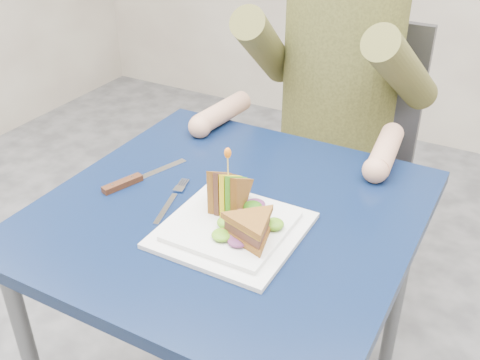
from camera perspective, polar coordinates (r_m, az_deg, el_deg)
The scene contains 12 objects.
table at distance 1.22m, azimuth -1.09°, elevation -5.93°, with size 0.75×0.75×0.73m.
chair at distance 1.86m, azimuth 10.38°, elevation 3.56°, with size 0.42×0.40×0.93m.
diner at distance 1.62m, azimuth 10.26°, elevation 13.75°, with size 0.54×0.59×0.74m.
plate at distance 1.10m, azimuth -0.80°, elevation -4.95°, with size 0.26×0.26×0.02m.
sandwich_flat at distance 1.04m, azimuth 1.16°, elevation -4.91°, with size 0.15×0.15×0.05m.
sandwich_upright at distance 1.12m, azimuth -1.20°, elevation -1.39°, with size 0.09×0.15×0.15m.
fork at distance 1.20m, azimuth -7.06°, elevation -2.17°, with size 0.06×0.18×0.01m.
knife at distance 1.27m, azimuth -11.09°, elevation -0.09°, with size 0.09×0.22×0.02m.
toothpick at distance 1.08m, azimuth -1.24°, elevation 1.46°, with size 0.00×0.00×0.06m, color tan.
toothpick_frill at distance 1.07m, azimuth -1.26°, elevation 2.77°, with size 0.01×0.01×0.02m, color orange.
lettuce_spill at distance 1.09m, azimuth -0.32°, elevation -3.86°, with size 0.15×0.13×0.02m, color #337A14, non-canonical shape.
onion_ring at distance 1.08m, azimuth 0.01°, elevation -3.92°, with size 0.04×0.04×0.01m, color #9E4C7A.
Camera 1 is at (0.49, -0.84, 1.38)m, focal length 42.00 mm.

